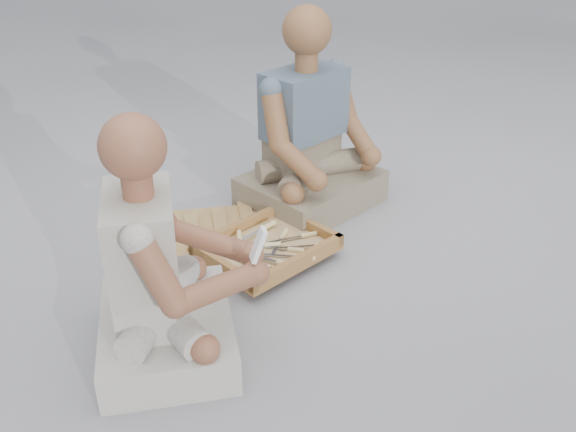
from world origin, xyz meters
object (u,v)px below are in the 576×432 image
craftsman (160,279)px  companion (310,143)px  tool_tray (267,248)px  carved_panel (208,233)px

craftsman → companion: size_ratio=0.90×
tool_tray → companion: (0.42, 0.38, 0.25)m
carved_panel → craftsman: size_ratio=0.72×
craftsman → companion: 1.21m
companion → carved_panel: bearing=-8.7°
carved_panel → tool_tray: size_ratio=1.02×
tool_tray → companion: companion is taller
carved_panel → tool_tray: 0.34m
carved_panel → craftsman: craftsman is taller
carved_panel → tool_tray: bearing=-64.0°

